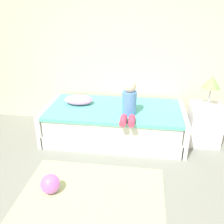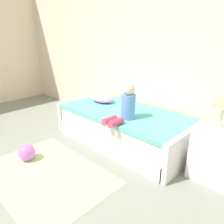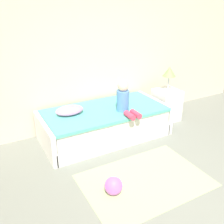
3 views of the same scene
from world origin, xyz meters
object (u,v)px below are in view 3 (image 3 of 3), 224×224
Objects in this scene: nightstand at (166,105)px; table_lamp at (169,73)px; toy_ball at (114,186)px; bed at (105,123)px; pillow at (69,110)px; child_figure at (124,100)px.

nightstand is 1.33× the size of table_lamp.
nightstand is at bearing -90.00° from table_lamp.
nightstand is 2.71× the size of toy_ball.
nightstand is (1.35, 0.04, 0.05)m from bed.
bed is 1.35m from nightstand.
pillow reaches higher than nightstand.
child_figure is 2.30× the size of toy_ball.
pillow is (-1.92, 0.06, -0.37)m from table_lamp.
bed is at bearing -9.94° from pillow.
table_lamp is (1.35, 0.04, 0.69)m from bed.
bed is 1.52m from table_lamp.
bed is at bearing -178.38° from table_lamp.
table_lamp reaches higher than nightstand.
table_lamp is 0.88× the size of child_figure.
table_lamp reaches higher than bed.
bed is 1.43m from toy_ball.
child_figure is 1.16× the size of pillow.
toy_ball is (-0.79, -1.08, -0.59)m from child_figure.
nightstand is at bearing 1.62° from bed.
child_figure is at bearing -44.14° from bed.
child_figure is (-1.11, -0.27, -0.23)m from table_lamp.
nightstand is at bearing 35.24° from toy_ball.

